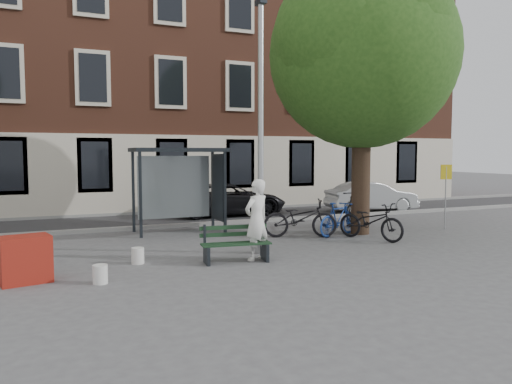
{
  "coord_description": "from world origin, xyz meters",
  "views": [
    {
      "loc": [
        -4.94,
        -11.11,
        2.47
      ],
      "look_at": [
        0.47,
        1.37,
        1.4
      ],
      "focal_mm": 35.0,
      "sensor_mm": 36.0,
      "label": 1
    }
  ],
  "objects": [
    {
      "name": "car_silver",
      "position": [
        7.84,
        6.13,
        0.63
      ],
      "size": [
        3.96,
        1.83,
        1.26
      ],
      "primitive_type": "imported",
      "rotation": [
        0.0,
        0.0,
        1.44
      ],
      "color": "#A1A4A8",
      "rests_on": "ground"
    },
    {
      "name": "bucket_a",
      "position": [
        -3.96,
        -1.43,
        0.18
      ],
      "size": [
        0.34,
        0.34,
        0.36
      ],
      "primitive_type": "cylinder",
      "rotation": [
        0.0,
        0.0,
        -0.26
      ],
      "color": "silver",
      "rests_on": "ground"
    },
    {
      "name": "tree_right",
      "position": [
        4.01,
        1.38,
        5.62
      ],
      "size": [
        5.76,
        5.6,
        8.2
      ],
      "color": "black",
      "rests_on": "ground"
    },
    {
      "name": "bucket_b",
      "position": [
        -3.0,
        0.01,
        0.18
      ],
      "size": [
        0.3,
        0.3,
        0.36
      ],
      "primitive_type": "cylinder",
      "rotation": [
        0.0,
        0.0,
        0.07
      ],
      "color": "silver",
      "rests_on": "ground"
    },
    {
      "name": "bike_d",
      "position": [
        4.29,
        2.17,
        0.62
      ],
      "size": [
        1.24,
        2.15,
        1.24
      ],
      "primitive_type": "imported",
      "rotation": [
        0.0,
        0.0,
        2.8
      ],
      "color": "black",
      "rests_on": "ground"
    },
    {
      "name": "car_dark",
      "position": [
        1.88,
        7.35,
        0.63
      ],
      "size": [
        4.62,
        2.22,
        1.27
      ],
      "primitive_type": "imported",
      "rotation": [
        0.0,
        0.0,
        1.55
      ],
      "color": "black",
      "rests_on": "ground"
    },
    {
      "name": "bike_c",
      "position": [
        3.65,
        0.48,
        0.54
      ],
      "size": [
        1.46,
        2.16,
        1.07
      ],
      "primitive_type": "imported",
      "rotation": [
        0.0,
        0.0,
        0.4
      ],
      "color": "black",
      "rests_on": "ground"
    },
    {
      "name": "ground",
      "position": [
        0.0,
        0.0,
        0.0
      ],
      "size": [
        90.0,
        90.0,
        0.0
      ],
      "primitive_type": "plane",
      "color": "#4C4C4F",
      "rests_on": "ground"
    },
    {
      "name": "bucket_c",
      "position": [
        -5.25,
        0.24,
        0.18
      ],
      "size": [
        0.37,
        0.37,
        0.36
      ],
      "primitive_type": "cylinder",
      "rotation": [
        0.0,
        0.0,
        0.41
      ],
      "color": "silver",
      "rests_on": "ground"
    },
    {
      "name": "building_row",
      "position": [
        0.0,
        13.0,
        7.0
      ],
      "size": [
        30.0,
        8.0,
        14.0
      ],
      "primitive_type": "cube",
      "color": "brown",
      "rests_on": "ground"
    },
    {
      "name": "bike_a",
      "position": [
        2.0,
        1.65,
        0.56
      ],
      "size": [
        2.26,
        1.52,
        1.12
      ],
      "primitive_type": "imported",
      "rotation": [
        0.0,
        0.0,
        1.17
      ],
      "color": "black",
      "rests_on": "ground"
    },
    {
      "name": "bike_b",
      "position": [
        3.17,
        1.43,
        0.51
      ],
      "size": [
        1.75,
        1.02,
        1.01
      ],
      "primitive_type": "imported",
      "rotation": [
        0.0,
        0.0,
        1.91
      ],
      "color": "navy",
      "rests_on": "ground"
    },
    {
      "name": "curb_far",
      "position": [
        0.0,
        9.0,
        0.06
      ],
      "size": [
        40.0,
        0.25,
        0.12
      ],
      "primitive_type": "cube",
      "color": "gray",
      "rests_on": "ground"
    },
    {
      "name": "road",
      "position": [
        0.0,
        7.0,
        0.01
      ],
      "size": [
        40.0,
        4.0,
        0.01
      ],
      "primitive_type": "cube",
      "color": "#28282B",
      "rests_on": "ground"
    },
    {
      "name": "notice_sign",
      "position": [
        7.0,
        1.1,
        1.56
      ],
      "size": [
        0.35,
        0.17,
        2.1
      ],
      "rotation": [
        0.0,
        0.0,
        -0.38
      ],
      "color": "#9EA0A3",
      "rests_on": "ground"
    },
    {
      "name": "curb_near",
      "position": [
        0.0,
        5.0,
        0.06
      ],
      "size": [
        40.0,
        0.25,
        0.12
      ],
      "primitive_type": "cube",
      "color": "gray",
      "rests_on": "ground"
    },
    {
      "name": "lamppost",
      "position": [
        0.0,
        0.0,
        2.78
      ],
      "size": [
        0.28,
        0.35,
        6.11
      ],
      "color": "#9EA0A3",
      "rests_on": "ground"
    },
    {
      "name": "red_stand",
      "position": [
        -5.26,
        -0.79,
        0.45
      ],
      "size": [
        1.01,
        0.78,
        0.9
      ],
      "primitive_type": "cube",
      "rotation": [
        0.0,
        0.0,
        0.22
      ],
      "color": "maroon",
      "rests_on": "ground"
    },
    {
      "name": "bench",
      "position": [
        -0.92,
        -0.68,
        0.37
      ],
      "size": [
        1.62,
        0.7,
        0.81
      ],
      "rotation": [
        0.0,
        0.0,
        -0.12
      ],
      "color": "#1E2328",
      "rests_on": "ground"
    },
    {
      "name": "painter",
      "position": [
        -0.41,
        -0.69,
        0.93
      ],
      "size": [
        0.8,
        0.67,
        1.87
      ],
      "primitive_type": "imported",
      "rotation": [
        0.0,
        0.0,
        3.53
      ],
      "color": "white",
      "rests_on": "ground"
    },
    {
      "name": "bus_shelter",
      "position": [
        -0.61,
        4.11,
        1.92
      ],
      "size": [
        2.85,
        1.45,
        2.62
      ],
      "color": "#1E2328",
      "rests_on": "ground"
    }
  ]
}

